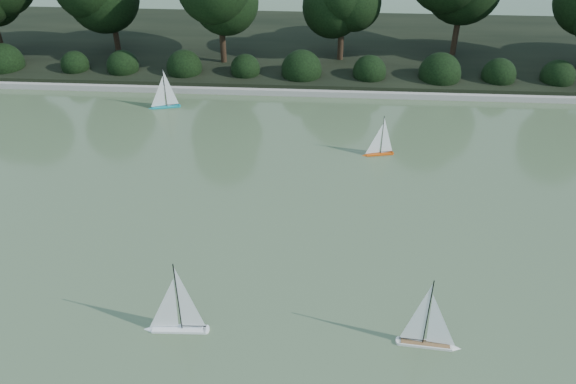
{
  "coord_description": "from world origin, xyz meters",
  "views": [
    {
      "loc": [
        0.37,
        -7.5,
        7.39
      ],
      "look_at": [
        -0.25,
        2.4,
        0.7
      ],
      "focal_mm": 35.0,
      "sensor_mm": 36.0,
      "label": 1
    }
  ],
  "objects_px": {
    "sailboat_white_b": "(432,336)",
    "sailboat_teal": "(163,101)",
    "sailboat_orange": "(377,149)",
    "sailboat_white_a": "(173,320)"
  },
  "relations": [
    {
      "from": "sailboat_white_b",
      "to": "sailboat_teal",
      "type": "bearing_deg",
      "value": 127.45
    },
    {
      "from": "sailboat_white_b",
      "to": "sailboat_orange",
      "type": "relative_size",
      "value": 1.27
    },
    {
      "from": "sailboat_orange",
      "to": "sailboat_teal",
      "type": "bearing_deg",
      "value": 158.68
    },
    {
      "from": "sailboat_white_a",
      "to": "sailboat_white_b",
      "type": "height_order",
      "value": "sailboat_white_a"
    },
    {
      "from": "sailboat_white_b",
      "to": "sailboat_teal",
      "type": "distance_m",
      "value": 11.06
    },
    {
      "from": "sailboat_orange",
      "to": "sailboat_teal",
      "type": "relative_size",
      "value": 0.87
    },
    {
      "from": "sailboat_white_b",
      "to": "sailboat_orange",
      "type": "xyz_separation_m",
      "value": [
        -0.45,
        6.33,
        -0.05
      ]
    },
    {
      "from": "sailboat_orange",
      "to": "sailboat_white_a",
      "type": "bearing_deg",
      "value": -121.89
    },
    {
      "from": "sailboat_white_a",
      "to": "sailboat_orange",
      "type": "distance_m",
      "value": 7.38
    },
    {
      "from": "sailboat_white_b",
      "to": "sailboat_orange",
      "type": "distance_m",
      "value": 6.35
    }
  ]
}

